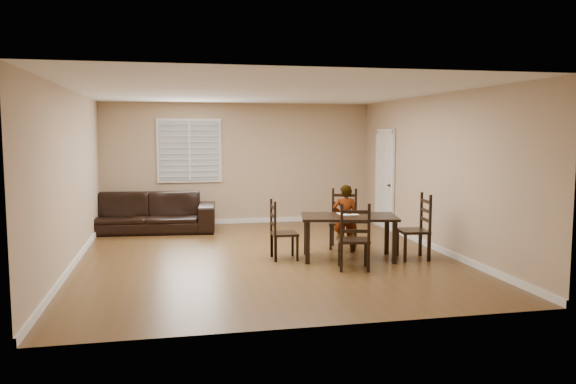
% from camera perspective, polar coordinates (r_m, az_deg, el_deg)
% --- Properties ---
extents(ground, '(7.00, 7.00, 0.00)m').
position_cam_1_polar(ground, '(9.40, -2.36, -6.50)').
color(ground, brown).
rests_on(ground, ground).
extents(room, '(6.04, 7.04, 2.72)m').
position_cam_1_polar(room, '(9.36, -2.37, 4.60)').
color(room, tan).
rests_on(room, ground).
extents(dining_table, '(1.66, 1.14, 0.71)m').
position_cam_1_polar(dining_table, '(9.12, 6.20, -2.95)').
color(dining_table, black).
rests_on(dining_table, ground).
extents(chair_near, '(0.60, 0.58, 1.05)m').
position_cam_1_polar(chair_near, '(10.10, 5.71, -2.90)').
color(chair_near, black).
rests_on(chair_near, ground).
extents(chair_far, '(0.54, 0.52, 1.02)m').
position_cam_1_polar(chair_far, '(8.34, 6.78, -4.91)').
color(chair_far, black).
rests_on(chair_far, ground).
extents(chair_left, '(0.41, 0.44, 0.97)m').
position_cam_1_polar(chair_left, '(9.07, -1.10, -4.13)').
color(chair_left, black).
rests_on(chair_left, ground).
extents(chair_right, '(0.50, 0.52, 1.07)m').
position_cam_1_polar(chair_right, '(9.35, 13.35, -3.70)').
color(chair_right, black).
rests_on(chair_right, ground).
extents(child, '(0.49, 0.40, 1.16)m').
position_cam_1_polar(child, '(9.66, 5.84, -2.68)').
color(child, gray).
rests_on(child, ground).
extents(napkin, '(0.31, 0.31, 0.00)m').
position_cam_1_polar(napkin, '(9.27, 6.09, -2.23)').
color(napkin, beige).
rests_on(napkin, dining_table).
extents(donut, '(0.09, 0.09, 0.03)m').
position_cam_1_polar(donut, '(9.27, 6.21, -2.11)').
color(donut, '#B97D42').
rests_on(donut, napkin).
extents(sofa, '(2.85, 1.33, 0.81)m').
position_cam_1_polar(sofa, '(11.93, -14.11, -2.04)').
color(sofa, black).
rests_on(sofa, ground).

